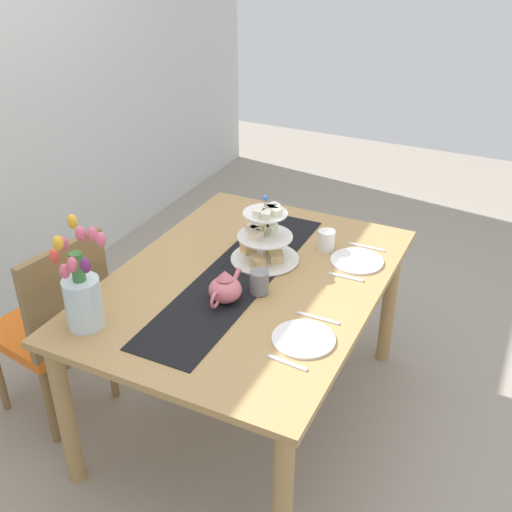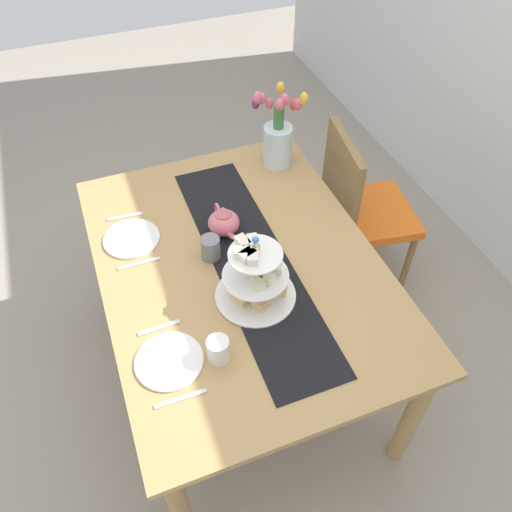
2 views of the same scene
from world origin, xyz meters
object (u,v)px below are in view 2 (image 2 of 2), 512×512
object	(u,v)px
dining_table	(240,279)
fork_right	(159,328)
dinner_plate_left	(132,239)
knife_right	(181,399)
mug_white_text	(218,350)
chair_left	(359,206)
tulip_vase	(278,137)
mug_grey	(211,248)
knife_left	(139,263)
fork_left	(125,217)
dinner_plate_right	(169,361)
tiered_cake_stand	(256,277)
teapot	(224,222)

from	to	relation	value
dining_table	fork_right	distance (m)	0.43
dinner_plate_left	knife_right	world-z (taller)	dinner_plate_left
knife_right	mug_white_text	xyz separation A→B (m)	(-0.10, 0.16, 0.04)
chair_left	tulip_vase	bearing A→B (deg)	-117.91
mug_white_text	chair_left	bearing A→B (deg)	126.85
knife_right	mug_white_text	world-z (taller)	mug_white_text
dining_table	mug_grey	xyz separation A→B (m)	(-0.07, -0.09, 0.15)
dining_table	knife_left	xyz separation A→B (m)	(-0.14, -0.37, 0.10)
tulip_vase	knife_right	world-z (taller)	tulip_vase
tulip_vase	dinner_plate_left	distance (m)	0.81
fork_left	dinner_plate_right	size ratio (longest dim) A/B	0.65
tiered_cake_stand	teapot	xyz separation A→B (m)	(-0.36, -0.00, -0.04)
dining_table	tulip_vase	bearing A→B (deg)	144.75
knife_left	mug_white_text	xyz separation A→B (m)	(0.52, 0.16, 0.04)
knife_left	fork_right	distance (m)	0.33
dining_table	knife_left	bearing A→B (deg)	-110.38
fork_left	knife_left	distance (m)	0.29
chair_left	teapot	bearing A→B (deg)	-77.94
tiered_cake_stand	knife_left	xyz separation A→B (m)	(-0.31, -0.37, -0.10)
chair_left	tiered_cake_stand	distance (m)	0.98
chair_left	fork_right	xyz separation A→B (m)	(0.54, -1.13, 0.23)
dinner_plate_right	mug_white_text	distance (m)	0.17
fork_left	fork_right	bearing A→B (deg)	0.00
dining_table	chair_left	size ratio (longest dim) A/B	1.61
dinner_plate_right	knife_left	bearing A→B (deg)	180.00
dinner_plate_left	fork_right	xyz separation A→B (m)	(0.47, 0.00, -0.00)
teapot	chair_left	bearing A→B (deg)	102.06
tiered_cake_stand	dinner_plate_right	size ratio (longest dim) A/B	1.32
fork_left	knife_right	distance (m)	0.91
chair_left	teapot	distance (m)	0.83
dinner_plate_right	fork_right	world-z (taller)	dinner_plate_right
tiered_cake_stand	mug_white_text	distance (m)	0.30
fork_right	teapot	bearing A→B (deg)	135.59
mug_grey	fork_right	bearing A→B (deg)	-46.46
dining_table	teapot	bearing A→B (deg)	180.00
chair_left	knife_right	bearing A→B (deg)	-53.75
dining_table	fork_right	world-z (taller)	fork_right
knife_right	mug_grey	size ratio (longest dim) A/B	1.79
fork_left	knife_right	size ratio (longest dim) A/B	0.88
knife_left	knife_right	xyz separation A→B (m)	(0.62, 0.00, 0.00)
knife_right	fork_right	bearing A→B (deg)	180.00
tulip_vase	knife_right	bearing A→B (deg)	-36.34
fork_left	mug_white_text	distance (m)	0.82
fork_left	mug_white_text	xyz separation A→B (m)	(0.81, 0.16, 0.04)
tiered_cake_stand	knife_left	distance (m)	0.49
fork_left	knife_right	xyz separation A→B (m)	(0.91, 0.00, 0.00)
dinner_plate_left	chair_left	bearing A→B (deg)	93.42
dinner_plate_right	knife_right	xyz separation A→B (m)	(0.15, 0.00, -0.00)
dining_table	knife_right	bearing A→B (deg)	-37.55
tulip_vase	mug_white_text	xyz separation A→B (m)	(0.93, -0.60, -0.10)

